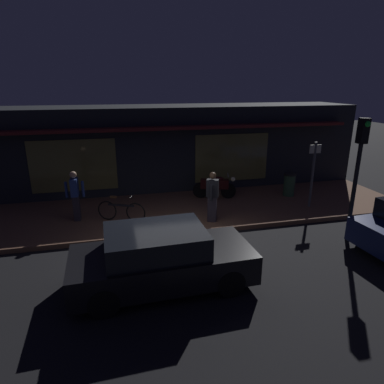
% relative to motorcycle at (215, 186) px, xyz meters
% --- Properties ---
extents(ground_plane, '(60.00, 60.00, 0.00)m').
position_rel_motorcycle_xyz_m(ground_plane, '(-2.14, -3.87, -0.65)').
color(ground_plane, black).
extents(sidewalk_slab, '(18.00, 4.00, 0.15)m').
position_rel_motorcycle_xyz_m(sidewalk_slab, '(-2.14, -0.87, -0.57)').
color(sidewalk_slab, brown).
rests_on(sidewalk_slab, ground_plane).
extents(storefront_building, '(18.00, 3.30, 3.60)m').
position_rel_motorcycle_xyz_m(storefront_building, '(-2.14, 2.52, 1.16)').
color(storefront_building, black).
rests_on(storefront_building, ground_plane).
extents(motorcycle, '(1.66, 0.71, 0.97)m').
position_rel_motorcycle_xyz_m(motorcycle, '(0.00, 0.00, 0.00)').
color(motorcycle, black).
rests_on(motorcycle, sidewalk_slab).
extents(bicycle_parked, '(1.52, 0.74, 0.91)m').
position_rel_motorcycle_xyz_m(bicycle_parked, '(-3.72, -1.55, -0.14)').
color(bicycle_parked, black).
rests_on(bicycle_parked, sidewalk_slab).
extents(person_photographer, '(0.61, 0.39, 1.67)m').
position_rel_motorcycle_xyz_m(person_photographer, '(-5.14, -1.12, 0.38)').
color(person_photographer, '#28232D').
rests_on(person_photographer, sidewalk_slab).
extents(person_bystander, '(0.44, 0.59, 1.67)m').
position_rel_motorcycle_xyz_m(person_bystander, '(-0.81, -2.27, 0.38)').
color(person_bystander, '#28232D').
rests_on(person_bystander, sidewalk_slab).
extents(sign_post, '(0.44, 0.09, 2.40)m').
position_rel_motorcycle_xyz_m(sign_post, '(3.10, -1.75, 0.86)').
color(sign_post, '#47474C').
rests_on(sign_post, sidewalk_slab).
extents(trash_bin, '(0.48, 0.48, 0.93)m').
position_rel_motorcycle_xyz_m(trash_bin, '(3.00, -0.39, -0.03)').
color(trash_bin, '#2D4C33').
rests_on(trash_bin, sidewalk_slab).
extents(traffic_light_pole, '(0.24, 0.33, 3.60)m').
position_rel_motorcycle_xyz_m(traffic_light_pole, '(2.92, -4.16, 1.83)').
color(traffic_light_pole, black).
rests_on(traffic_light_pole, ground_plane).
extents(parked_car_near, '(4.15, 1.88, 1.42)m').
position_rel_motorcycle_xyz_m(parked_car_near, '(-2.96, -5.35, 0.06)').
color(parked_car_near, black).
rests_on(parked_car_near, ground_plane).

